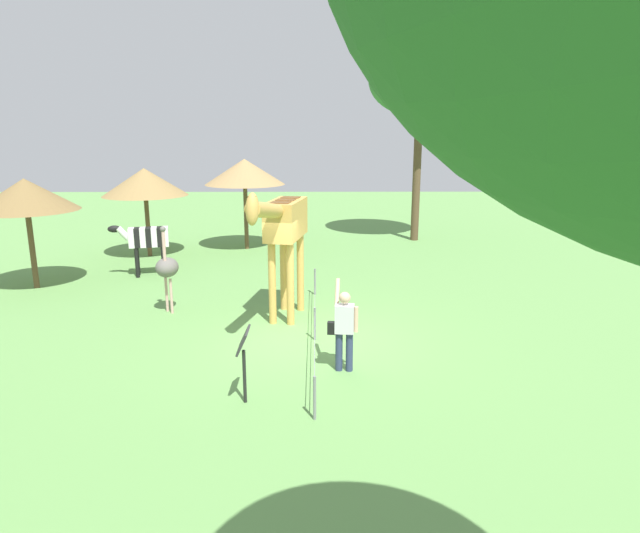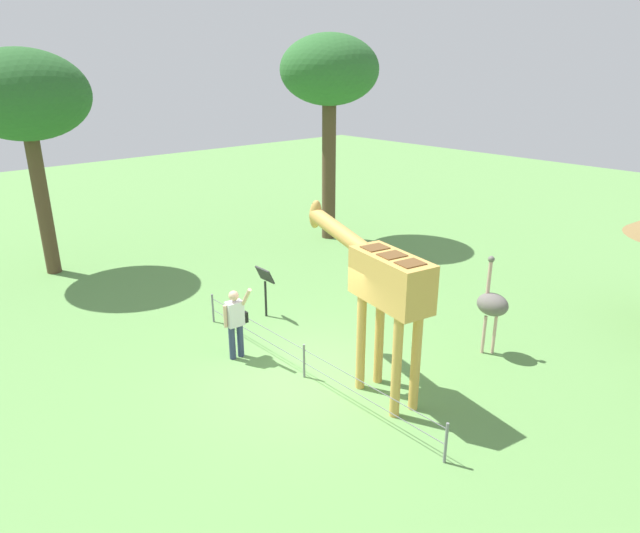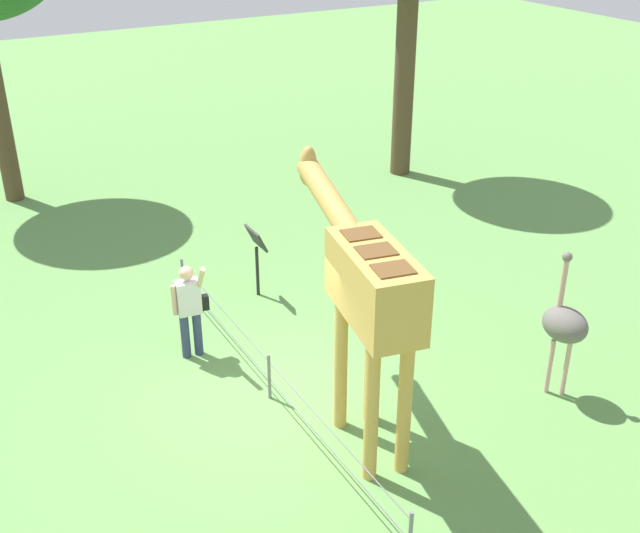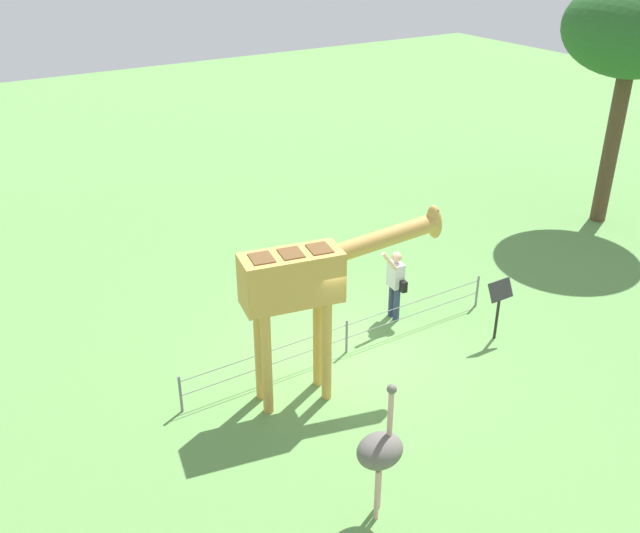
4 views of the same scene
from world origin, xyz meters
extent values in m
plane|color=#60934C|center=(0.00, 0.00, 0.00)|extent=(60.00, 60.00, 0.00)
cylinder|color=gold|center=(-1.03, -0.50, 1.00)|extent=(0.18, 0.18, 2.00)
cylinder|color=gold|center=(-1.12, -0.94, 1.00)|extent=(0.18, 0.18, 2.00)
cylinder|color=gold|center=(-2.11, -0.30, 1.00)|extent=(0.18, 0.18, 2.00)
cylinder|color=gold|center=(-2.20, -0.73, 1.00)|extent=(0.18, 0.18, 2.00)
cube|color=gold|center=(-1.61, -0.62, 2.45)|extent=(1.80, 1.01, 0.90)
cube|color=brown|center=(-1.12, -0.71, 2.91)|extent=(0.44, 0.50, 0.02)
cube|color=brown|center=(-1.61, -0.62, 2.91)|extent=(0.44, 0.50, 0.02)
cube|color=brown|center=(-2.11, -0.52, 2.91)|extent=(0.44, 0.50, 0.02)
cylinder|color=gold|center=(-0.02, -0.93, 2.89)|extent=(2.12, 0.72, 0.65)
ellipsoid|color=gold|center=(0.98, -1.12, 3.06)|extent=(0.42, 0.33, 0.68)
cylinder|color=brown|center=(0.98, -1.06, 3.24)|extent=(0.05, 0.05, 0.14)
cylinder|color=brown|center=(0.98, -1.18, 3.24)|extent=(0.05, 0.05, 0.14)
cylinder|color=navy|center=(1.61, 0.54, 0.39)|extent=(0.14, 0.14, 0.78)
cylinder|color=navy|center=(1.63, 0.74, 0.39)|extent=(0.14, 0.14, 0.78)
cube|color=silver|center=(1.62, 0.64, 1.06)|extent=(0.28, 0.38, 0.55)
sphere|color=#D8AD8C|center=(1.62, 0.64, 1.47)|extent=(0.22, 0.22, 0.22)
cylinder|color=#D8AD8C|center=(1.33, 0.51, 1.50)|extent=(0.40, 0.12, 0.49)
cylinder|color=#D8AD8C|center=(1.64, 0.86, 1.05)|extent=(0.08, 0.08, 0.50)
cube|color=black|center=(1.64, 0.42, 0.88)|extent=(0.14, 0.21, 0.24)
cylinder|color=black|center=(-5.40, -5.51, 0.47)|extent=(0.12, 0.12, 0.95)
cylinder|color=black|center=(-5.70, -5.58, 0.47)|extent=(0.12, 0.12, 0.95)
cylinder|color=black|center=(-5.59, -4.73, 0.47)|extent=(0.12, 0.12, 0.95)
cylinder|color=black|center=(-5.88, -4.80, 0.47)|extent=(0.12, 0.12, 0.95)
cube|color=silver|center=(-5.76, -4.65, 1.25)|extent=(0.47, 0.27, 0.60)
cube|color=black|center=(-5.72, -4.82, 1.25)|extent=(0.47, 0.27, 0.60)
cube|color=silver|center=(-5.68, -4.99, 1.25)|extent=(0.47, 0.27, 0.60)
cube|color=black|center=(-5.64, -5.15, 1.25)|extent=(0.47, 0.27, 0.60)
cube|color=silver|center=(-5.60, -5.32, 1.25)|extent=(0.47, 0.27, 0.60)
cube|color=black|center=(-5.56, -5.49, 1.25)|extent=(0.47, 0.27, 0.60)
cube|color=silver|center=(-5.52, -5.65, 1.25)|extent=(0.47, 0.27, 0.60)
cylinder|color=silver|center=(-5.47, -5.88, 1.40)|extent=(0.30, 0.48, 0.47)
ellipsoid|color=black|center=(-5.41, -6.13, 1.55)|extent=(0.27, 0.43, 0.22)
cylinder|color=#CC9E93|center=(-1.88, -3.55, 0.45)|extent=(0.07, 0.07, 0.90)
cylinder|color=#CC9E93|center=(-2.04, -3.71, 0.45)|extent=(0.07, 0.07, 0.90)
ellipsoid|color=#66605B|center=(-1.96, -3.63, 1.18)|extent=(0.70, 0.56, 0.49)
cylinder|color=#CC9E93|center=(-1.81, -3.63, 1.73)|extent=(0.08, 0.08, 0.80)
sphere|color=#66605B|center=(-1.81, -3.63, 2.18)|extent=(0.14, 0.14, 0.14)
cylinder|color=brown|center=(-8.51, -6.02, 1.11)|extent=(0.16, 0.16, 2.22)
cone|color=olive|center=(-8.51, -6.02, 2.71)|extent=(3.02, 3.02, 0.98)
cylinder|color=brown|center=(-4.26, -8.13, 1.15)|extent=(0.16, 0.16, 2.29)
cone|color=brown|center=(-4.26, -8.13, 2.75)|extent=(2.89, 2.89, 0.91)
cylinder|color=brown|center=(-9.75, -2.59, 1.25)|extent=(0.16, 0.16, 2.50)
cone|color=#997A4C|center=(-9.75, -2.59, 2.98)|extent=(3.04, 3.04, 0.96)
cylinder|color=brown|center=(-11.47, 4.25, 2.61)|extent=(0.32, 0.32, 5.21)
ellipsoid|color=#387538|center=(-11.47, 4.25, 6.45)|extent=(4.12, 4.12, 2.88)
cylinder|color=black|center=(2.90, -1.12, 0.47)|extent=(0.06, 0.06, 0.95)
cube|color=#2D2D2D|center=(2.90, -1.12, 1.13)|extent=(0.56, 0.21, 0.38)
cylinder|color=slate|center=(-3.50, 0.07, 0.38)|extent=(0.05, 0.05, 0.75)
cylinder|color=slate|center=(0.00, 0.07, 0.38)|extent=(0.05, 0.05, 0.75)
cylinder|color=slate|center=(3.50, 0.07, 0.38)|extent=(0.05, 0.05, 0.75)
cube|color=slate|center=(0.00, 0.07, 0.64)|extent=(7.00, 0.01, 0.01)
cube|color=slate|center=(0.00, 0.07, 0.34)|extent=(7.00, 0.01, 0.01)
camera|label=1|loc=(11.67, 0.10, 4.56)|focal=31.40mm
camera|label=2|loc=(-7.58, 6.45, 6.04)|focal=30.94mm
camera|label=3|loc=(-8.46, 4.01, 6.91)|focal=43.79mm
camera|label=4|loc=(-6.64, -9.53, 7.89)|focal=39.11mm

